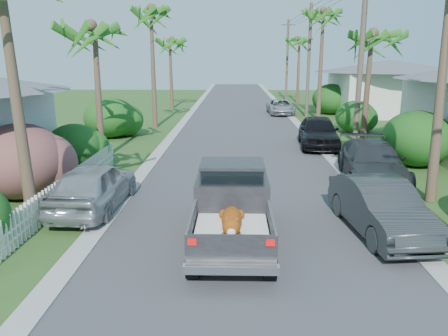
{
  "coord_description": "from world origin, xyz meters",
  "views": [
    {
      "loc": [
        -0.41,
        -8.52,
        4.75
      ],
      "look_at": [
        -0.73,
        4.76,
        1.4
      ],
      "focal_mm": 35.0,
      "sensor_mm": 36.0,
      "label": 1
    }
  ],
  "objects_px": {
    "palm_r_c": "(324,12)",
    "palm_l_b": "(94,26)",
    "utility_pole_c": "(309,60)",
    "palm_l_c": "(151,9)",
    "utility_pole_b": "(361,61)",
    "palm_r_d": "(300,39)",
    "parked_car_rm": "(372,163)",
    "palm_r_b": "(371,34)",
    "parked_car_rf": "(318,132)",
    "house_right_far": "(390,90)",
    "pickup_truck": "(232,203)",
    "parked_car_rd": "(281,107)",
    "palm_l_d": "(170,40)",
    "utility_pole_d": "(287,60)",
    "parked_car_ln": "(94,186)",
    "parked_car_rn": "(380,208)"
  },
  "relations": [
    {
      "from": "palm_r_c",
      "to": "palm_l_b",
      "type": "bearing_deg",
      "value": -132.88
    },
    {
      "from": "palm_r_c",
      "to": "utility_pole_c",
      "type": "bearing_deg",
      "value": 106.7
    },
    {
      "from": "palm_l_b",
      "to": "palm_l_c",
      "type": "distance_m",
      "value": 10.19
    },
    {
      "from": "utility_pole_b",
      "to": "palm_r_d",
      "type": "bearing_deg",
      "value": 88.09
    },
    {
      "from": "palm_l_b",
      "to": "palm_r_d",
      "type": "xyz_separation_m",
      "value": [
        13.3,
        28.0,
        0.59
      ]
    },
    {
      "from": "parked_car_rm",
      "to": "palm_r_b",
      "type": "relative_size",
      "value": 0.74
    },
    {
      "from": "parked_car_rf",
      "to": "palm_l_c",
      "type": "distance_m",
      "value": 14.15
    },
    {
      "from": "utility_pole_b",
      "to": "house_right_far",
      "type": "bearing_deg",
      "value": 66.48
    },
    {
      "from": "pickup_truck",
      "to": "house_right_far",
      "type": "relative_size",
      "value": 0.57
    },
    {
      "from": "parked_car_rd",
      "to": "house_right_far",
      "type": "relative_size",
      "value": 0.51
    },
    {
      "from": "parked_car_rf",
      "to": "palm_l_c",
      "type": "bearing_deg",
      "value": 151.07
    },
    {
      "from": "palm_r_b",
      "to": "palm_r_c",
      "type": "distance_m",
      "value": 11.22
    },
    {
      "from": "palm_l_c",
      "to": "palm_r_b",
      "type": "bearing_deg",
      "value": -29.05
    },
    {
      "from": "palm_l_d",
      "to": "utility_pole_d",
      "type": "xyz_separation_m",
      "value": [
        12.1,
        9.0,
        -1.84
      ]
    },
    {
      "from": "palm_r_c",
      "to": "utility_pole_c",
      "type": "xyz_separation_m",
      "value": [
        -0.6,
        2.0,
        -3.51
      ]
    },
    {
      "from": "parked_car_rf",
      "to": "utility_pole_d",
      "type": "xyz_separation_m",
      "value": [
        1.41,
        27.81,
        3.76
      ]
    },
    {
      "from": "parked_car_rd",
      "to": "house_right_far",
      "type": "bearing_deg",
      "value": 0.91
    },
    {
      "from": "parked_car_rm",
      "to": "palm_r_d",
      "type": "distance_m",
      "value": 32.38
    },
    {
      "from": "palm_r_d",
      "to": "utility_pole_b",
      "type": "relative_size",
      "value": 0.89
    },
    {
      "from": "parked_car_ln",
      "to": "palm_l_d",
      "type": "height_order",
      "value": "palm_l_d"
    },
    {
      "from": "parked_car_rn",
      "to": "palm_r_b",
      "type": "relative_size",
      "value": 0.62
    },
    {
      "from": "parked_car_ln",
      "to": "palm_l_d",
      "type": "xyz_separation_m",
      "value": [
        -1.61,
        29.25,
        5.66
      ]
    },
    {
      "from": "palm_l_c",
      "to": "utility_pole_d",
      "type": "xyz_separation_m",
      "value": [
        11.6,
        21.0,
        -3.31
      ]
    },
    {
      "from": "utility_pole_b",
      "to": "utility_pole_d",
      "type": "bearing_deg",
      "value": 90.0
    },
    {
      "from": "parked_car_ln",
      "to": "utility_pole_d",
      "type": "bearing_deg",
      "value": -103.49
    },
    {
      "from": "pickup_truck",
      "to": "house_right_far",
      "type": "height_order",
      "value": "house_right_far"
    },
    {
      "from": "parked_car_rm",
      "to": "parked_car_ln",
      "type": "bearing_deg",
      "value": -155.01
    },
    {
      "from": "parked_car_rm",
      "to": "palm_l_b",
      "type": "bearing_deg",
      "value": 167.88
    },
    {
      "from": "pickup_truck",
      "to": "palm_l_c",
      "type": "bearing_deg",
      "value": 105.88
    },
    {
      "from": "parked_car_rm",
      "to": "palm_r_c",
      "type": "distance_m",
      "value": 19.28
    },
    {
      "from": "palm_l_d",
      "to": "house_right_far",
      "type": "relative_size",
      "value": 0.86
    },
    {
      "from": "palm_l_d",
      "to": "palm_r_d",
      "type": "bearing_deg",
      "value": 24.78
    },
    {
      "from": "pickup_truck",
      "to": "palm_l_d",
      "type": "relative_size",
      "value": 0.66
    },
    {
      "from": "parked_car_rm",
      "to": "palm_r_d",
      "type": "xyz_separation_m",
      "value": [
        1.5,
        31.79,
        5.96
      ]
    },
    {
      "from": "parked_car_rm",
      "to": "utility_pole_d",
      "type": "distance_m",
      "value": 35.01
    },
    {
      "from": "parked_car_rf",
      "to": "parked_car_ln",
      "type": "bearing_deg",
      "value": -126.2
    },
    {
      "from": "parked_car_ln",
      "to": "palm_r_d",
      "type": "xyz_separation_m",
      "value": [
        11.39,
        35.25,
        5.96
      ]
    },
    {
      "from": "utility_pole_b",
      "to": "parked_car_ln",
      "type": "bearing_deg",
      "value": -141.8
    },
    {
      "from": "palm_l_d",
      "to": "palm_r_b",
      "type": "relative_size",
      "value": 1.07
    },
    {
      "from": "palm_r_c",
      "to": "utility_pole_d",
      "type": "distance_m",
      "value": 17.37
    },
    {
      "from": "parked_car_rd",
      "to": "parked_car_rn",
      "type": "bearing_deg",
      "value": -91.65
    },
    {
      "from": "pickup_truck",
      "to": "parked_car_rd",
      "type": "height_order",
      "value": "pickup_truck"
    },
    {
      "from": "parked_car_rf",
      "to": "parked_car_rd",
      "type": "xyz_separation_m",
      "value": [
        -0.59,
        14.37,
        -0.21
      ]
    },
    {
      "from": "parked_car_rd",
      "to": "palm_l_c",
      "type": "distance_m",
      "value": 14.22
    },
    {
      "from": "pickup_truck",
      "to": "parked_car_rd",
      "type": "relative_size",
      "value": 1.12
    },
    {
      "from": "parked_car_rd",
      "to": "utility_pole_c",
      "type": "height_order",
      "value": "utility_pole_c"
    },
    {
      "from": "palm_l_d",
      "to": "palm_r_c",
      "type": "xyz_separation_m",
      "value": [
        12.7,
        -8.0,
        1.67
      ]
    },
    {
      "from": "palm_l_c",
      "to": "utility_pole_d",
      "type": "bearing_deg",
      "value": 61.08
    },
    {
      "from": "parked_car_rn",
      "to": "palm_l_b",
      "type": "bearing_deg",
      "value": 133.09
    },
    {
      "from": "pickup_truck",
      "to": "utility_pole_d",
      "type": "xyz_separation_m",
      "value": [
        6.06,
        40.48,
        3.59
      ]
    }
  ]
}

